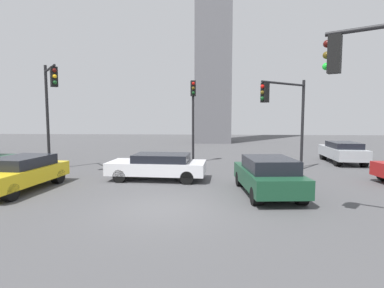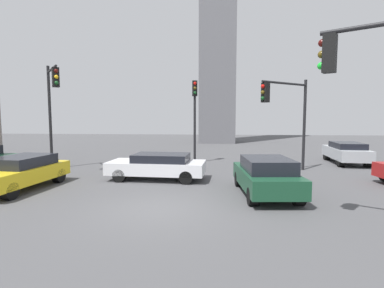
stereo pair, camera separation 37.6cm
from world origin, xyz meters
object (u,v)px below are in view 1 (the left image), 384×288
object	(u,v)px
traffic_light_0	(193,106)
traffic_light_2	(285,106)
car_5	(268,175)
car_1	(19,172)
traffic_light_1	(50,97)
car_3	(343,151)
car_0	(158,166)

from	to	relation	value
traffic_light_0	traffic_light_2	xyz separation A→B (m)	(5.17, -3.05, -0.12)
traffic_light_2	car_5	bearing A→B (deg)	32.25
car_1	car_5	xyz separation A→B (m)	(10.19, -0.09, 0.03)
traffic_light_2	car_5	world-z (taller)	traffic_light_2
traffic_light_0	car_5	size ratio (longest dim) A/B	1.24
traffic_light_0	traffic_light_1	world-z (taller)	traffic_light_1
traffic_light_1	car_3	world-z (taller)	traffic_light_1
car_0	car_1	distance (m)	5.93
traffic_light_0	car_0	world-z (taller)	traffic_light_0
traffic_light_2	car_0	size ratio (longest dim) A/B	1.08
traffic_light_2	car_1	distance (m)	13.20
car_0	car_5	xyz separation A→B (m)	(4.78, -2.51, 0.09)
traffic_light_2	car_0	distance (m)	7.57
car_1	car_3	xyz separation A→B (m)	(16.71, 8.37, 0.02)
traffic_light_2	car_5	distance (m)	5.91
traffic_light_1	car_0	bearing A→B (deg)	36.47
car_5	car_0	bearing A→B (deg)	57.12
car_0	car_1	size ratio (longest dim) A/B	1.06
car_1	traffic_light_2	bearing A→B (deg)	116.50
car_1	car_0	bearing A→B (deg)	118.93
traffic_light_1	car_0	distance (m)	7.24
traffic_light_0	car_1	distance (m)	10.79
car_1	car_5	bearing A→B (deg)	94.30
car_0	car_3	xyz separation A→B (m)	(11.31, 5.94, 0.08)
car_3	traffic_light_2	bearing A→B (deg)	131.52
traffic_light_0	car_0	distance (m)	6.36
car_5	traffic_light_2	bearing A→B (deg)	-25.31
car_1	traffic_light_0	bearing A→B (deg)	143.78
traffic_light_2	car_5	xyz separation A→B (m)	(-1.78, -4.85, -2.87)
traffic_light_0	car_1	world-z (taller)	traffic_light_0
traffic_light_0	traffic_light_1	bearing A→B (deg)	-72.13
traffic_light_1	car_1	bearing A→B (deg)	-28.22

